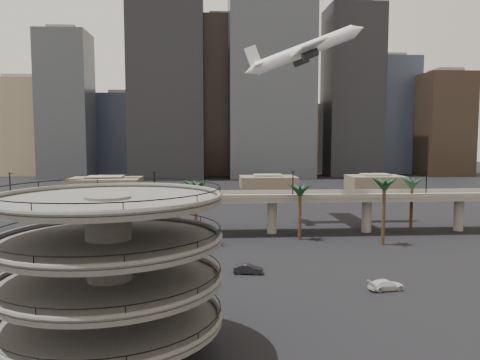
{
  "coord_description": "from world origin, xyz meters",
  "views": [
    {
      "loc": [
        -3.16,
        -49.5,
        21.93
      ],
      "look_at": [
        1.91,
        28.0,
        14.75
      ],
      "focal_mm": 35.0,
      "sensor_mm": 36.0,
      "label": 1
    }
  ],
  "objects": [
    {
      "name": "car_c",
      "position": [
        22.04,
        14.33,
        0.76
      ],
      "size": [
        5.53,
        3.01,
        1.52
      ],
      "primitive_type": "imported",
      "rotation": [
        0.0,
        0.0,
        1.75
      ],
      "color": "silver",
      "rests_on": "ground"
    },
    {
      "name": "car_b",
      "position": [
        2.97,
        23.62,
        0.78
      ],
      "size": [
        4.96,
        2.34,
        1.57
      ],
      "primitive_type": "imported",
      "rotation": [
        0.0,
        0.0,
        1.42
      ],
      "color": "black",
      "rests_on": "ground"
    },
    {
      "name": "skyline",
      "position": [
        15.11,
        217.08,
        44.44
      ],
      "size": [
        269.0,
        86.0,
        121.52
      ],
      "color": "gray",
      "rests_on": "ground"
    },
    {
      "name": "car_a",
      "position": [
        -5.68,
        18.96,
        0.8
      ],
      "size": [
        4.91,
        2.57,
        1.59
      ],
      "primitive_type": "imported",
      "rotation": [
        0.0,
        0.0,
        1.42
      ],
      "color": "#AF1930",
      "rests_on": "ground"
    },
    {
      "name": "airborne_jet",
      "position": [
        20.56,
        68.14,
        43.29
      ],
      "size": [
        31.28,
        28.14,
        14.67
      ],
      "rotation": [
        0.0,
        -0.37,
        0.01
      ],
      "color": "silver",
      "rests_on": "ground"
    },
    {
      "name": "ground",
      "position": [
        0.0,
        0.0,
        0.0
      ],
      "size": [
        700.0,
        700.0,
        0.0
      ],
      "primitive_type": "plane",
      "color": "black",
      "rests_on": "ground"
    },
    {
      "name": "palm_trees",
      "position": [
        21.48,
        47.47,
        11.3
      ],
      "size": [
        54.4,
        18.4,
        14.0
      ],
      "color": "#47341E",
      "rests_on": "ground"
    },
    {
      "name": "overpass",
      "position": [
        0.0,
        55.0,
        7.34
      ],
      "size": [
        130.0,
        9.3,
        14.7
      ],
      "color": "gray",
      "rests_on": "ground"
    },
    {
      "name": "low_buildings",
      "position": [
        6.89,
        142.3,
        2.86
      ],
      "size": [
        135.0,
        27.5,
        6.8
      ],
      "color": "#685B4D",
      "rests_on": "ground"
    },
    {
      "name": "parking_ramp",
      "position": [
        -13.0,
        -4.0,
        9.84
      ],
      "size": [
        22.2,
        22.2,
        17.35
      ],
      "color": "#4B4946",
      "rests_on": "ground"
    }
  ]
}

